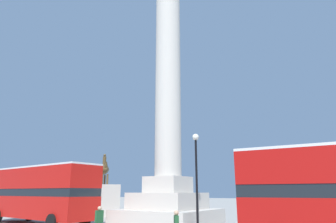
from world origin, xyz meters
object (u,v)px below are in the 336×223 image
bus_a (42,192)px  street_lamp (197,175)px  equestrian_statue (102,198)px  pedestrian_near_lamp (99,221)px  monument_column (168,131)px

bus_a → street_lamp: size_ratio=1.84×
street_lamp → equestrian_statue: bearing=157.5°
equestrian_statue → pedestrian_near_lamp: 15.48m
street_lamp → pedestrian_near_lamp: bearing=-121.9°
equestrian_statue → street_lamp: size_ratio=1.04×
monument_column → pedestrian_near_lamp: (0.44, -7.27, -6.05)m
street_lamp → pedestrian_near_lamp: 6.49m
monument_column → bus_a: (-8.59, -4.69, -4.59)m
monument_column → equestrian_statue: 12.26m
monument_column → equestrian_statue: bearing=160.8°
monument_column → street_lamp: size_ratio=3.66×
bus_a → equestrian_statue: size_ratio=1.77×
monument_column → street_lamp: monument_column is taller
street_lamp → pedestrian_near_lamp: street_lamp is taller
monument_column → equestrian_statue: (-10.49, 3.66, -5.19)m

